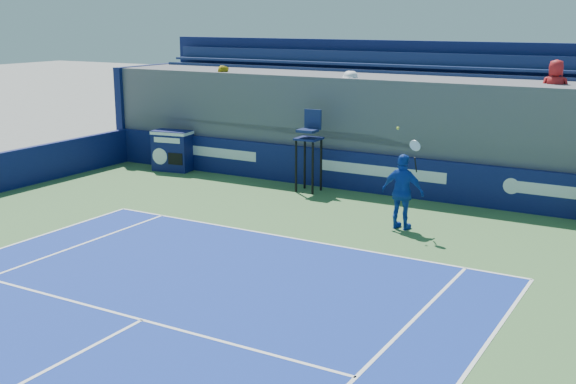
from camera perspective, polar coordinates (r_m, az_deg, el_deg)
The scene contains 5 objects.
back_hoarding at distance 21.66m, azimuth 7.46°, elevation 1.37°, with size 20.40×0.21×1.20m.
match_clock at distance 25.08m, azimuth -9.11°, elevation 3.33°, with size 1.41×0.91×1.40m.
umpire_chair at distance 21.67m, azimuth 1.69°, elevation 3.98°, with size 0.71×0.71×2.48m.
tennis_player at distance 18.06m, azimuth 9.06°, elevation 0.01°, with size 1.14×0.54×2.57m.
stadium_seating at distance 23.32m, azimuth 9.50°, elevation 5.26°, with size 21.00×4.05×4.40m.
Camera 1 is at (8.10, -2.46, 5.19)m, focal length 45.00 mm.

